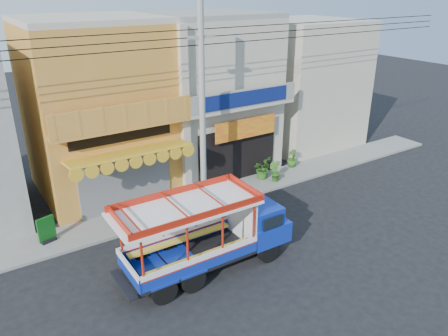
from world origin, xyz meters
The scene contains 12 objects.
ground centered at (0.00, 0.00, 0.00)m, with size 90.00×90.00×0.00m, color black.
sidewalk centered at (0.00, 4.00, 0.06)m, with size 30.00×2.00×0.12m, color slate.
shophouse_left centered at (-4.00, 7.96, 4.11)m, with size 6.00×7.50×8.24m.
shophouse_right centered at (2.00, 7.96, 4.11)m, with size 6.00×6.75×8.24m.
party_pilaster centered at (-1.00, 4.85, 4.00)m, with size 0.35×0.30×8.00m, color #B5AF94.
filler_building_right centered at (9.00, 8.00, 3.80)m, with size 6.00×6.00×7.60m, color #B5AF94.
utility_pole centered at (-0.85, 3.30, 5.03)m, with size 28.00×0.26×9.00m.
songthaew_truck centered at (-2.80, -0.73, 1.43)m, with size 6.38×2.19×2.97m.
green_sign centered at (-7.70, 4.08, 0.57)m, with size 0.70×0.46×1.08m.
potted_plant_a centered at (3.13, 4.35, 0.67)m, with size 0.98×0.85×1.09m, color #2B601B.
potted_plant_b centered at (3.45, 3.70, 0.63)m, with size 0.56×0.45×1.02m, color #2B601B.
potted_plant_c centered at (5.51, 4.70, 0.62)m, with size 0.56×0.56×1.00m, color #2B601B.
Camera 1 is at (-9.92, -12.11, 9.51)m, focal length 35.00 mm.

